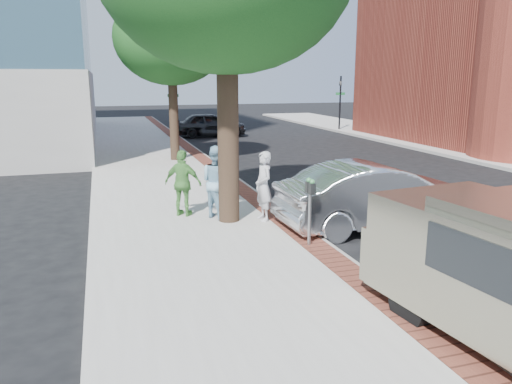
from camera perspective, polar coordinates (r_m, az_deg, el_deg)
name	(u,v)px	position (r m, az deg, el deg)	size (l,w,h in m)	color
ground	(276,247)	(11.20, 2.33, -6.32)	(120.00, 120.00, 0.00)	black
sidewalk	(164,180)	(18.43, -10.48, 1.41)	(5.00, 60.00, 0.15)	#9E9991
brick_strip	(223,174)	(18.79, -3.82, 2.06)	(0.60, 60.00, 0.01)	brown
curb	(232,176)	(18.89, -2.78, 1.89)	(0.10, 60.00, 0.15)	gray
signal_near	(173,101)	(32.30, -9.44, 10.22)	(0.70, 0.15, 3.80)	black
signal_far	(340,99)	(35.79, 9.60, 10.46)	(0.70, 0.15, 3.80)	black
tree_far	(171,38)	(22.22, -9.70, 16.91)	(4.80, 4.80, 7.14)	black
parking_meter	(310,198)	(10.63, 6.20, -0.67)	(0.12, 0.32, 1.47)	gray
person_gray	(264,186)	(12.52, 0.87, 0.66)	(0.64, 0.42, 1.76)	#B1B1B6
person_officer	(217,182)	(12.82, -4.47, 1.17)	(0.91, 0.71, 1.87)	#87B7D1
person_green	(183,183)	(13.07, -8.33, 1.00)	(1.02, 0.42, 1.73)	#529744
sedan_silver	(377,196)	(12.76, 13.62, -0.42)	(1.74, 5.00, 1.65)	silver
bg_car	(210,125)	(32.12, -5.28, 7.68)	(1.83, 4.54, 1.55)	black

